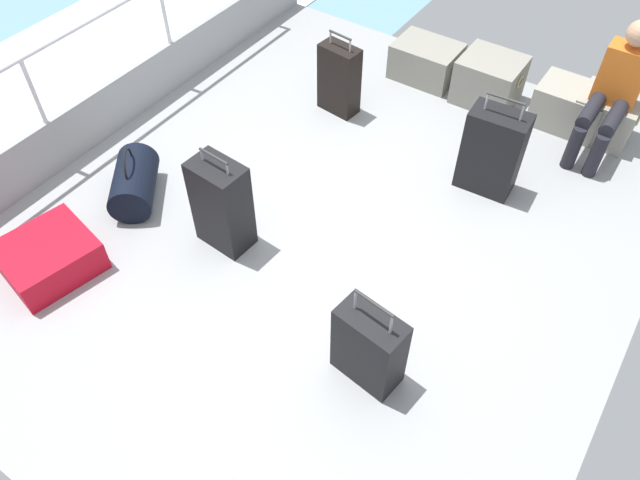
% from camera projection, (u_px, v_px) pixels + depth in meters
% --- Properties ---
extents(ground_plane, '(4.40, 5.20, 0.06)m').
position_uv_depth(ground_plane, '(329.00, 225.00, 4.69)').
color(ground_plane, '#939699').
extents(gunwale_port, '(0.06, 5.20, 0.45)m').
position_uv_depth(gunwale_port, '(119.00, 102.00, 5.30)').
color(gunwale_port, '#939699').
rests_on(gunwale_port, ground_plane).
extents(railing_port, '(0.04, 4.20, 1.02)m').
position_uv_depth(railing_port, '(102.00, 44.00, 4.89)').
color(railing_port, silver).
rests_on(railing_port, ground_plane).
extents(sea_wake, '(12.00, 12.00, 0.01)m').
position_uv_depth(sea_wake, '(33.00, 101.00, 6.25)').
color(sea_wake, '#6B99A8').
rests_on(sea_wake, ground_plane).
extents(cargo_crate_0, '(0.63, 0.44, 0.34)m').
position_uv_depth(cargo_crate_0, '(426.00, 61.00, 5.82)').
color(cargo_crate_0, gray).
rests_on(cargo_crate_0, ground_plane).
extents(cargo_crate_1, '(0.57, 0.48, 0.42)m').
position_uv_depth(cargo_crate_1, '(489.00, 80.00, 5.55)').
color(cargo_crate_1, gray).
rests_on(cargo_crate_1, ground_plane).
extents(cargo_crate_2, '(0.61, 0.42, 0.37)m').
position_uv_depth(cargo_crate_2, '(570.00, 106.00, 5.32)').
color(cargo_crate_2, gray).
rests_on(cargo_crate_2, ground_plane).
extents(cargo_crate_3, '(0.52, 0.43, 0.39)m').
position_uv_depth(cargo_crate_3, '(605.00, 116.00, 5.22)').
color(cargo_crate_3, gray).
rests_on(cargo_crate_3, ground_plane).
extents(passenger_seated, '(0.34, 0.66, 1.09)m').
position_uv_depth(passenger_seated, '(615.00, 89.00, 4.83)').
color(passenger_seated, orange).
rests_on(passenger_seated, ground_plane).
extents(suitcase_0, '(0.37, 0.23, 0.75)m').
position_uv_depth(suitcase_0, '(339.00, 79.00, 5.37)').
color(suitcase_0, black).
rests_on(suitcase_0, ground_plane).
extents(suitcase_1, '(0.45, 0.28, 0.84)m').
position_uv_depth(suitcase_1, '(492.00, 152.00, 4.68)').
color(suitcase_1, black).
rests_on(suitcase_1, ground_plane).
extents(suitcase_2, '(0.40, 0.28, 0.81)m').
position_uv_depth(suitcase_2, '(222.00, 205.00, 4.29)').
color(suitcase_2, black).
rests_on(suitcase_2, ground_plane).
extents(suitcase_3, '(0.67, 0.71, 0.25)m').
position_uv_depth(suitcase_3, '(49.00, 257.00, 4.28)').
color(suitcase_3, '#B70C1E').
rests_on(suitcase_3, ground_plane).
extents(suitcase_4, '(0.44, 0.27, 0.73)m').
position_uv_depth(suitcase_4, '(369.00, 347.00, 3.61)').
color(suitcase_4, black).
rests_on(suitcase_4, ground_plane).
extents(duffel_bag, '(0.61, 0.65, 0.47)m').
position_uv_depth(duffel_bag, '(134.00, 183.00, 4.72)').
color(duffel_bag, black).
rests_on(duffel_bag, ground_plane).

